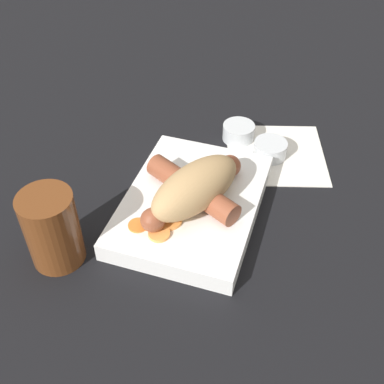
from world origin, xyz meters
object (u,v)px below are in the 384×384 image
Objects in this scene: sausage at (194,191)px; food_tray at (192,204)px; condiment_cup_far at (239,133)px; condiment_cup_near at (270,150)px; bread_roll at (195,187)px; drink_glass at (52,229)px.

food_tray is at bearing -140.13° from sausage.
sausage is at bearing -5.14° from condiment_cup_far.
sausage is 3.14× the size of condiment_cup_near.
food_tray is 0.05m from bread_roll.
food_tray is at bearing -6.32° from condiment_cup_far.
condiment_cup_near is 1.00× the size of condiment_cup_far.
bread_roll is at bearing -3.66° from condiment_cup_far.
condiment_cup_near is at bearing 156.83° from bread_roll.
bread_roll reaches higher than food_tray.
sausage is at bearing 131.59° from drink_glass.
drink_glass reaches higher than sausage.
sausage is 3.14× the size of condiment_cup_far.
food_tray is at bearing -141.98° from bread_roll.
food_tray is 4.61× the size of condiment_cup_far.
drink_glass reaches higher than condiment_cup_far.
drink_glass is (0.12, -0.15, -0.01)m from bread_roll.
bread_roll is 0.97× the size of sausage.
drink_glass reaches higher than food_tray.
drink_glass reaches higher than condiment_cup_near.
condiment_cup_near and condiment_cup_far have the same top height.
sausage is 0.19m from drink_glass.
condiment_cup_far is (-0.20, 0.01, -0.05)m from bread_roll.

